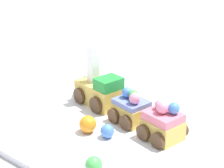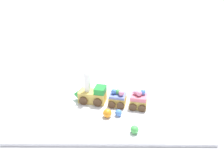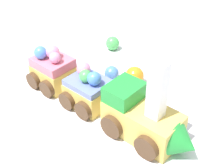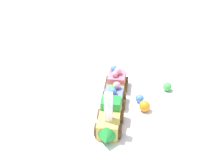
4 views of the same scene
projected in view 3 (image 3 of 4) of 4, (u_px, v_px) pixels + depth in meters
name	position (u px, v px, depth m)	size (l,w,h in m)	color
ground_plane	(113.00, 114.00, 0.47)	(10.00, 10.00, 0.00)	#B2B2B7
display_board	(113.00, 111.00, 0.46)	(0.65, 0.40, 0.01)	white
cake_train_locomotive	(147.00, 120.00, 0.39)	(0.13, 0.08, 0.12)	#E0BC56
cake_car_blueberry	(89.00, 91.00, 0.45)	(0.07, 0.08, 0.06)	#E0BC56
cake_car_strawberry	(53.00, 70.00, 0.49)	(0.07, 0.08, 0.07)	#E0BC56
gumball_green	(113.00, 43.00, 0.59)	(0.03, 0.03, 0.03)	#4CBC56
gumball_orange	(136.00, 76.00, 0.50)	(0.03, 0.03, 0.03)	orange
gumball_blue	(112.00, 73.00, 0.51)	(0.02, 0.02, 0.02)	#4C84E0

